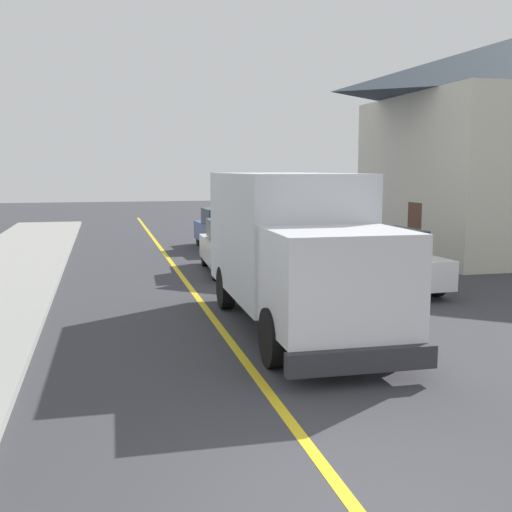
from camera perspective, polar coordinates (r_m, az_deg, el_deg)
centre_line_yellow at (r=15.61m, az=-5.06°, el=-4.21°), size 0.16×56.00×0.01m
box_truck at (r=12.95m, az=3.29°, el=1.20°), size 2.51×7.22×3.20m
parked_car_near at (r=20.05m, az=-2.00°, el=0.80°), size 2.00×4.48×1.67m
parked_car_mid at (r=25.89m, az=-2.90°, el=2.41°), size 1.95×4.46×1.67m
parked_van_across at (r=17.55m, az=11.63°, el=-0.38°), size 2.00×4.48×1.67m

